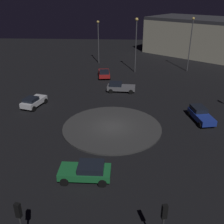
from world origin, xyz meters
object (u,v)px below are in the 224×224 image
Objects in this scene: car_green at (86,171)px; traffic_light_east_near at (20,219)px; car_white at (33,101)px; streetlamp_west_near at (136,37)px; car_red at (104,73)px; store_building at (217,38)px; car_grey at (120,87)px; streetlamp_northwest at (191,39)px; traffic_light_east at (163,220)px; car_blue at (201,115)px; streetlamp_west at (98,36)px.

traffic_light_east_near is at bearing 70.33° from car_green.
streetlamp_west_near is at bearing -22.90° from car_white.
store_building is at bearing -60.83° from car_red.
car_white is 0.96× the size of car_grey.
car_red is at bearing 73.22° from store_building.
car_green is at bearing -93.01° from car_grey.
streetlamp_west_near is 1.00× the size of streetlamp_northwest.
traffic_light_east is 0.39× the size of streetlamp_west_near.
car_grey is at bearing -144.15° from car_blue.
store_building is (-34.36, 11.87, 3.48)m from car_blue.
traffic_light_east is at bearing -31.50° from car_blue.
car_blue is 19.15m from traffic_light_east.
car_blue reaches higher than car_grey.
car_red is at bearing -15.62° from car_white.
streetlamp_west_near is 10.18m from streetlamp_northwest.
car_green is at bearing -24.48° from streetlamp_northwest.
store_building is (-7.80, 26.66, -1.38)m from streetlamp_west.
car_white reaches higher than car_green.
store_building reaches higher than car_green.
store_building is (-14.25, 19.11, -2.23)m from streetlamp_west_near.
traffic_light_east_near is (0.50, -7.74, 0.12)m from traffic_light_east.
car_red is 20.82m from car_blue.
car_grey reaches higher than car_red.
streetlamp_northwest reaches higher than traffic_light_east_near.
streetlamp_west_near is (-17.18, 13.91, 5.72)m from car_white.
car_red is 34.79m from traffic_light_east.
car_blue is 22.12m from streetlamp_west_near.
car_green is 1.01× the size of car_white.
streetlamp_west_near reaches higher than car_red.
car_grey is at bearing 16.09° from streetlamp_west.
traffic_light_east_near reaches higher than car_green.
traffic_light_east is at bearing 10.24° from streetlamp_west.
car_red is 0.45× the size of streetlamp_west_near.
store_building is at bearing -117.53° from car_green.
car_white is 22.83m from streetlamp_west_near.
streetlamp_west reaches higher than car_blue.
streetlamp_west_near is (-3.70, 5.58, 5.71)m from car_red.
streetlamp_northwest reaches higher than store_building.
car_white is 0.48× the size of streetlamp_west.
streetlamp_west_near is at bearing -12.61° from traffic_light_east.
streetlamp_west_near is (6.45, 7.56, 0.85)m from streetlamp_west.
traffic_light_east_near reaches higher than car_red.
streetlamp_west_near is at bearing 3.85° from traffic_light_east_near.
car_blue is at bearing -81.78° from car_white.
store_building is at bearing 150.31° from car_blue.
car_grey is at bearing -95.97° from car_green.
car_green is at bearing -8.64° from streetlamp_west_near.
streetlamp_west is at bearing 14.94° from traffic_light_east_near.
streetlamp_west is at bearing -106.49° from streetlamp_northwest.
car_white is at bearing -147.48° from car_grey.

